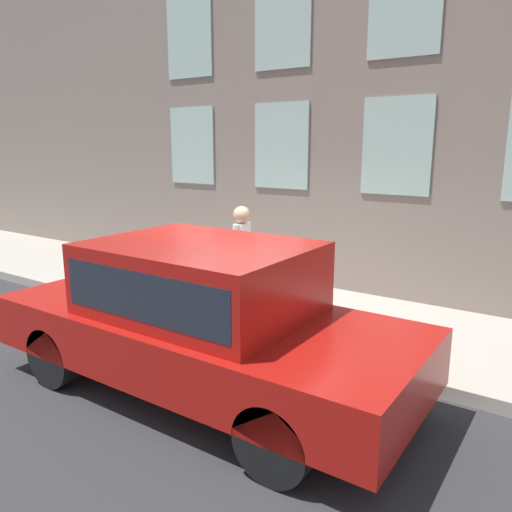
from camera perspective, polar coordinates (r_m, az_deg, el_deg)
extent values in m
plane|color=#2D2D30|center=(7.14, -1.57, -10.13)|extent=(80.00, 80.00, 0.00)
cube|color=#A8A093|center=(8.21, 4.18, -6.44)|extent=(2.80, 60.00, 0.17)
cube|color=gray|center=(9.31, 9.91, 23.77)|extent=(0.30, 40.00, 9.17)
cube|color=#9EBCB2|center=(8.57, 15.76, 11.98)|extent=(0.03, 1.15, 1.57)
cube|color=#9EBCB2|center=(9.50, 2.88, 12.45)|extent=(0.03, 1.15, 1.57)
cube|color=#9EBCB2|center=(10.81, -7.32, 12.39)|extent=(0.03, 1.15, 1.57)
cube|color=#9EBCB2|center=(8.82, 16.68, 25.97)|extent=(0.03, 1.15, 1.57)
cube|color=#9EBCB2|center=(9.73, 3.03, 25.13)|extent=(0.03, 1.15, 1.57)
cube|color=#9EBCB2|center=(11.01, -7.66, 23.57)|extent=(0.03, 1.15, 1.57)
cylinder|color=gold|center=(7.27, 1.73, -8.11)|extent=(0.31, 0.31, 0.04)
cylinder|color=gold|center=(7.17, 1.75, -5.88)|extent=(0.23, 0.23, 0.64)
sphere|color=#A4891E|center=(7.07, 1.76, -3.43)|extent=(0.24, 0.24, 0.24)
cylinder|color=black|center=(7.05, 1.77, -2.86)|extent=(0.08, 0.08, 0.10)
cylinder|color=gold|center=(7.06, 2.89, -5.52)|extent=(0.09, 0.10, 0.09)
cylinder|color=gold|center=(7.23, 0.64, -5.07)|extent=(0.09, 0.10, 0.09)
cylinder|color=#726651|center=(7.83, -1.94, -3.62)|extent=(0.12, 0.12, 0.80)
cylinder|color=#726651|center=(7.96, -1.23, -3.34)|extent=(0.12, 0.12, 0.80)
cube|color=white|center=(7.73, -1.61, 1.53)|extent=(0.22, 0.15, 0.60)
cylinder|color=white|center=(7.61, -2.30, 1.45)|extent=(0.09, 0.09, 0.57)
cylinder|color=white|center=(7.85, -0.95, 1.82)|extent=(0.09, 0.09, 0.57)
sphere|color=tan|center=(7.66, -1.63, 4.72)|extent=(0.27, 0.27, 0.27)
cylinder|color=black|center=(6.35, -22.10, -10.59)|extent=(0.24, 0.72, 0.72)
cylinder|color=black|center=(7.38, -10.64, -6.59)|extent=(0.24, 0.72, 0.72)
cylinder|color=black|center=(4.40, 2.11, -20.48)|extent=(0.24, 0.72, 0.72)
cylinder|color=black|center=(5.79, 11.67, -12.16)|extent=(0.24, 0.72, 0.72)
cube|color=#A5140F|center=(5.70, -6.13, -9.09)|extent=(2.01, 4.88, 0.60)
cube|color=#A5140F|center=(5.49, -6.30, -2.43)|extent=(1.77, 2.34, 0.77)
cube|color=#1E232D|center=(5.49, -6.30, -2.43)|extent=(1.78, 2.15, 0.49)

